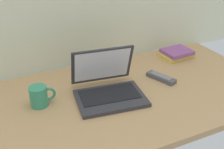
{
  "coord_description": "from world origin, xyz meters",
  "views": [
    {
      "loc": [
        -0.48,
        -1.01,
        0.75
      ],
      "look_at": [
        -0.02,
        0.0,
        0.15
      ],
      "focal_mm": 45.1,
      "sensor_mm": 36.0,
      "label": 1
    }
  ],
  "objects": [
    {
      "name": "book_stack",
      "position": [
        0.53,
        0.24,
        0.05
      ],
      "size": [
        0.2,
        0.15,
        0.05
      ],
      "color": "#D8BF4C",
      "rests_on": "desk"
    },
    {
      "name": "coffee_mug",
      "position": [
        -0.33,
        0.08,
        0.08
      ],
      "size": [
        0.12,
        0.08,
        0.09
      ],
      "color": "#338C66",
      "rests_on": "desk"
    },
    {
      "name": "remote_control_near",
      "position": [
        0.29,
        0.04,
        0.04
      ],
      "size": [
        0.1,
        0.17,
        0.02
      ],
      "color": "#4C4C51",
      "rests_on": "desk"
    },
    {
      "name": "desk",
      "position": [
        0.0,
        0.0,
        0.01
      ],
      "size": [
        1.6,
        0.76,
        0.03
      ],
      "color": "tan",
      "rests_on": "ground"
    },
    {
      "name": "laptop",
      "position": [
        -0.03,
        0.03,
        0.08
      ],
      "size": [
        0.34,
        0.32,
        0.21
      ],
      "color": "#2D2D33",
      "rests_on": "desk"
    }
  ]
}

